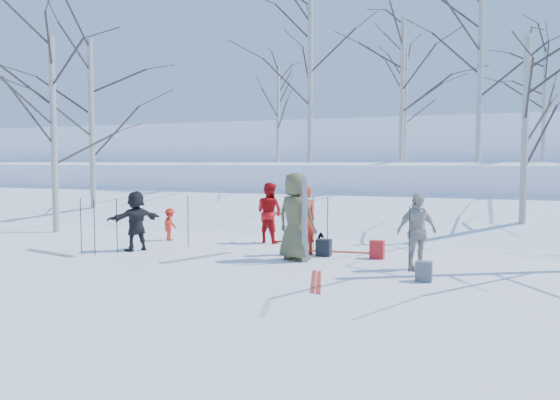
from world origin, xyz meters
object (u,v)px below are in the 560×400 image
at_px(skier_red_north, 304,220).
at_px(skier_olive_center, 296,216).
at_px(backpack_red, 377,250).
at_px(skier_redor_behind, 269,213).
at_px(skier_grey_west, 136,221).
at_px(backpack_grey, 424,272).
at_px(skier_red_seated, 170,224).
at_px(backpack_dark, 324,248).
at_px(dog, 322,244).
at_px(skier_cream_east, 417,231).

bearing_deg(skier_red_north, skier_olive_center, 54.96).
height_order(skier_olive_center, backpack_red, skier_olive_center).
relative_size(skier_redor_behind, skier_grey_west, 1.10).
xyz_separation_m(skier_red_north, backpack_grey, (3.05, -1.98, -0.64)).
bearing_deg(backpack_red, skier_olive_center, -152.88).
distance_m(skier_red_seated, backpack_dark, 4.89).
bearing_deg(backpack_dark, dog, 114.96).
bearing_deg(skier_cream_east, skier_olive_center, 133.33).
bearing_deg(backpack_red, skier_redor_behind, 156.79).
distance_m(skier_redor_behind, dog, 2.39).
bearing_deg(backpack_grey, backpack_red, 122.06).
relative_size(skier_olive_center, skier_cream_east, 1.24).
bearing_deg(skier_redor_behind, backpack_grey, 159.16).
height_order(skier_redor_behind, backpack_dark, skier_redor_behind).
distance_m(skier_olive_center, backpack_grey, 3.32).
relative_size(skier_red_north, skier_grey_west, 1.11).
distance_m(skier_olive_center, skier_grey_west, 4.20).
relative_size(skier_red_north, backpack_red, 3.97).
bearing_deg(backpack_red, skier_grey_west, -169.38).
bearing_deg(skier_red_north, skier_cream_east, 121.66).
relative_size(skier_olive_center, skier_red_north, 1.19).
xyz_separation_m(skier_red_seated, backpack_dark, (4.81, -0.85, -0.26)).
distance_m(skier_redor_behind, skier_grey_west, 3.59).
bearing_deg(skier_olive_center, skier_cream_east, -166.86).
distance_m(skier_red_north, skier_cream_east, 2.91).
bearing_deg(skier_grey_west, skier_red_seated, -144.92).
height_order(skier_red_north, skier_grey_west, skier_red_north).
xyz_separation_m(skier_olive_center, skier_cream_east, (2.70, -0.14, -0.19)).
relative_size(skier_redor_behind, backpack_red, 3.96).
xyz_separation_m(skier_redor_behind, backpack_dark, (2.05, -1.54, -0.63)).
relative_size(skier_olive_center, skier_red_seated, 2.16).
distance_m(skier_olive_center, skier_cream_east, 2.71).
xyz_separation_m(skier_cream_east, backpack_grey, (0.28, -1.09, -0.61)).
xyz_separation_m(skier_red_north, skier_redor_behind, (-1.54, 1.52, -0.00)).
bearing_deg(skier_red_seated, backpack_red, -103.10).
height_order(skier_red_north, backpack_dark, skier_red_north).
distance_m(skier_grey_west, backpack_red, 5.99).
bearing_deg(skier_red_seated, backpack_grey, -117.17).
height_order(skier_olive_center, skier_redor_behind, skier_olive_center).
distance_m(skier_grey_west, dog, 4.69).
bearing_deg(skier_redor_behind, skier_red_north, 151.87).
distance_m(skier_red_north, skier_grey_west, 4.23).
bearing_deg(backpack_grey, skier_cream_east, 104.70).
bearing_deg(skier_red_north, skier_grey_west, -26.89).
distance_m(skier_red_seated, dog, 4.73).
distance_m(skier_red_north, skier_red_seated, 4.40).
bearing_deg(backpack_dark, backpack_grey, -37.50).
bearing_deg(skier_olive_center, skier_red_seated, -3.80).
bearing_deg(skier_red_north, backpack_red, 142.93).
relative_size(skier_red_north, skier_cream_east, 1.04).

